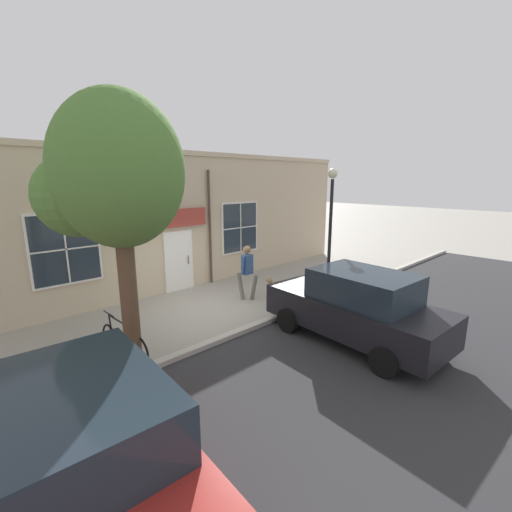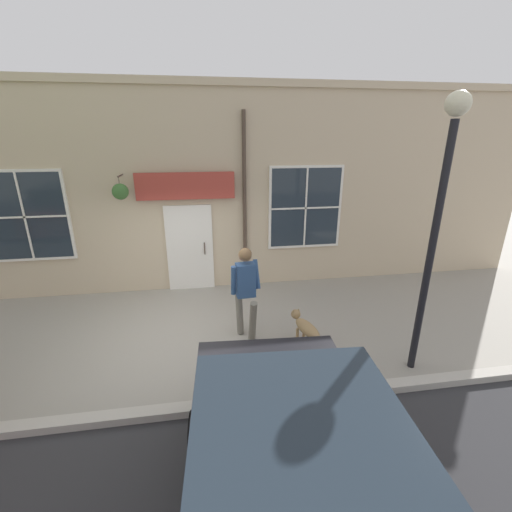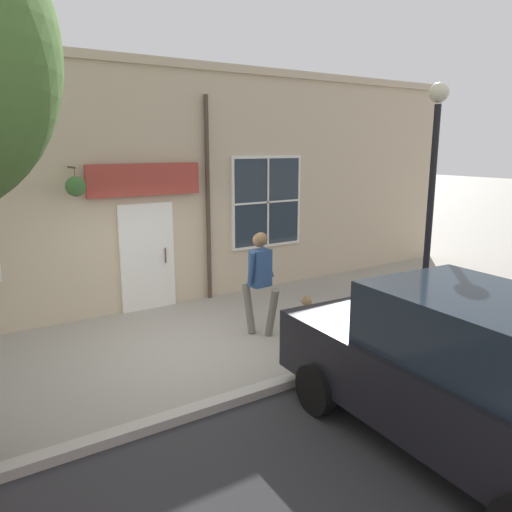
{
  "view_description": "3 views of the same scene",
  "coord_description": "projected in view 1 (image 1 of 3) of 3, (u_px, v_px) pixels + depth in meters",
  "views": [
    {
      "loc": [
        8.09,
        -5.72,
        3.8
      ],
      "look_at": [
        -0.08,
        2.03,
        1.29
      ],
      "focal_mm": 24.0,
      "sensor_mm": 36.0,
      "label": 1
    },
    {
      "loc": [
        5.83,
        0.67,
        3.63
      ],
      "look_at": [
        -0.19,
        1.6,
        1.47
      ],
      "focal_mm": 24.0,
      "sensor_mm": 36.0,
      "label": 2
    },
    {
      "loc": [
        6.94,
        -3.16,
        3.17
      ],
      "look_at": [
        -0.51,
        1.74,
        1.2
      ],
      "focal_mm": 35.0,
      "sensor_mm": 36.0,
      "label": 3
    }
  ],
  "objects": [
    {
      "name": "street_tree_by_curb",
      "position": [
        111.0,
        177.0,
        6.29
      ],
      "size": [
        2.66,
        2.52,
        5.4
      ],
      "color": "brown",
      "rests_on": "ground_plane"
    },
    {
      "name": "parked_car_nearest_curb",
      "position": [
        84.0,
        445.0,
        3.85
      ],
      "size": [
        4.4,
        2.14,
        1.75
      ],
      "color": "maroon",
      "rests_on": "ground_plane"
    },
    {
      "name": "parked_car_mid_block",
      "position": [
        356.0,
        306.0,
        8.09
      ],
      "size": [
        4.4,
        2.14,
        1.75
      ],
      "color": "black",
      "rests_on": "ground_plane"
    },
    {
      "name": "storefront_facade",
      "position": [
        167.0,
        223.0,
        11.54
      ],
      "size": [
        0.95,
        18.0,
        4.78
      ],
      "color": "#C6B293",
      "rests_on": "ground_plane"
    },
    {
      "name": "pedestrian_walking",
      "position": [
        247.0,
        267.0,
        10.91
      ],
      "size": [
        0.73,
        0.55,
        1.79
      ],
      "color": "#6B665B",
      "rests_on": "ground_plane"
    },
    {
      "name": "street_lamp",
      "position": [
        331.0,
        211.0,
        11.36
      ],
      "size": [
        0.32,
        0.32,
        4.17
      ],
      "color": "black",
      "rests_on": "ground_plane"
    },
    {
      "name": "ground_plane",
      "position": [
        210.0,
        308.0,
        10.4
      ],
      "size": [
        90.0,
        90.0,
        0.0
      ],
      "primitive_type": "plane",
      "color": "gray"
    },
    {
      "name": "dog_on_leash",
      "position": [
        279.0,
        285.0,
        11.44
      ],
      "size": [
        1.08,
        0.42,
        0.58
      ],
      "color": "#997A51",
      "rests_on": "ground_plane"
    },
    {
      "name": "curb_and_road",
      "position": [
        398.0,
        392.0,
        6.26
      ],
      "size": [
        10.1,
        28.0,
        0.12
      ],
      "color": "#B2ADA3",
      "rests_on": "ground_plane"
    },
    {
      "name": "leaning_bicycle",
      "position": [
        124.0,
        343.0,
        7.33
      ],
      "size": [
        1.72,
        0.31,
        1.0
      ],
      "color": "black",
      "rests_on": "ground_plane"
    }
  ]
}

